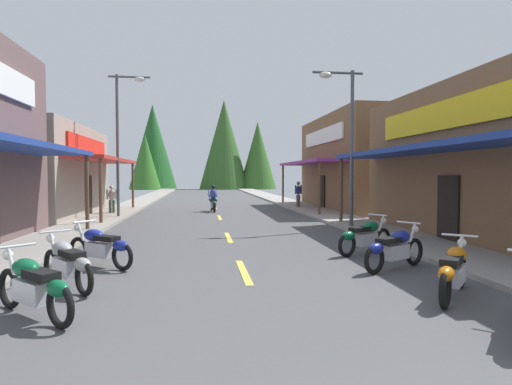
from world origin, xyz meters
TOP-DOWN VIEW (x-y plane):
  - ground at (0.00, 25.09)m, footprint 9.02×80.19m
  - sidewalk_left at (-5.60, 25.09)m, footprint 2.18×80.19m
  - sidewalk_right at (5.60, 25.09)m, footprint 2.18×80.19m
  - centerline_dashes at (0.00, 27.11)m, footprint 0.16×53.51m
  - storefront_left_far at (-9.76, 22.12)m, footprint 8.04×10.01m
  - storefront_right_far at (10.36, 25.34)m, footprint 9.20×11.36m
  - streetlamp_left at (-4.65, 20.67)m, footprint 1.98×0.30m
  - streetlamp_right at (4.62, 15.22)m, footprint 1.98×0.30m
  - motorcycle_parked_right_1 at (3.36, 5.90)m, footprint 1.49×1.67m
  - motorcycle_parked_right_2 at (3.35, 8.13)m, footprint 1.89×1.17m
  - motorcycle_parked_right_3 at (3.42, 10.05)m, footprint 1.90×1.16m
  - motorcycle_parked_left_0 at (-3.35, 5.71)m, footprint 1.61×1.55m
  - motorcycle_parked_left_1 at (-3.38, 7.39)m, footprint 1.40×1.75m
  - motorcycle_parked_left_2 at (-3.20, 9.25)m, footprint 1.74×1.41m
  - rider_cruising_lead at (-0.22, 24.03)m, footprint 0.60×2.14m
  - pedestrian_by_shop at (5.24, 25.88)m, footprint 0.50×0.41m
  - pedestrian_browsing at (-5.60, 22.63)m, footprint 0.57×0.29m
  - treeline_backdrop at (0.06, 66.77)m, footprint 22.89×9.89m

SIDE VIEW (x-z plane):
  - ground at x=0.00m, z-range -0.10..0.00m
  - centerline_dashes at x=0.00m, z-range 0.00..0.01m
  - sidewalk_left at x=-5.60m, z-range 0.00..0.12m
  - sidewalk_right at x=5.60m, z-range 0.00..0.12m
  - motorcycle_parked_right_1 at x=3.36m, z-range -0.03..1.01m
  - motorcycle_parked_right_2 at x=3.35m, z-range -0.03..1.01m
  - motorcycle_parked_right_3 at x=3.42m, z-range -0.03..1.01m
  - motorcycle_parked_left_0 at x=-3.35m, z-range -0.03..1.01m
  - motorcycle_parked_left_1 at x=-3.38m, z-range -0.03..1.01m
  - motorcycle_parked_left_2 at x=-3.20m, z-range -0.03..1.01m
  - rider_cruising_lead at x=-0.22m, z-range -0.13..1.44m
  - pedestrian_browsing at x=-5.60m, z-range 0.12..1.69m
  - pedestrian_by_shop at x=5.24m, z-range 0.14..1.86m
  - storefront_left_far at x=-9.76m, z-range 0.01..4.59m
  - storefront_right_far at x=10.36m, z-range 0.00..5.82m
  - streetlamp_right at x=4.62m, z-range 0.92..7.06m
  - streetlamp_left at x=-4.65m, z-range 0.96..7.92m
  - treeline_backdrop at x=0.06m, z-range -0.93..12.83m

